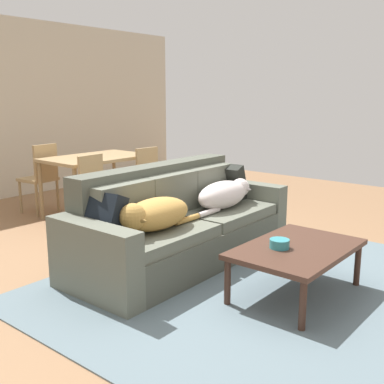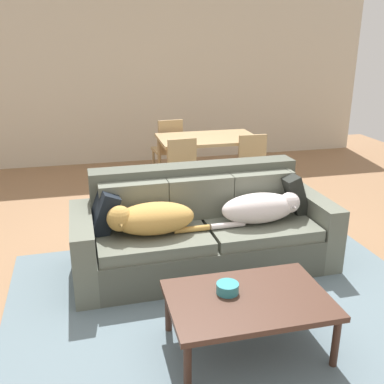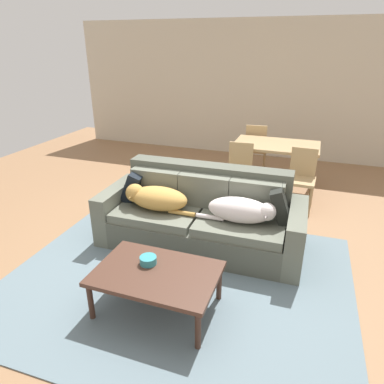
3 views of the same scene
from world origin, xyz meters
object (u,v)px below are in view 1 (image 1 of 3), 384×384
object	(u,v)px
dining_chair_far_left	(41,175)
couch	(178,225)
dog_on_right_cushion	(224,194)
dining_chair_near_right	(153,178)
throw_pillow_by_right_arm	(228,182)
dining_chair_near_left	(98,189)
throw_pillow_by_left_arm	(102,216)
dog_on_left_cushion	(154,214)
coffee_table	(297,252)
bowl_on_coffee_table	(279,244)
dining_table	(96,162)

from	to	relation	value
dining_chair_far_left	couch	bearing A→B (deg)	80.05
dog_on_right_cushion	dining_chair_far_left	bearing A→B (deg)	95.73
dining_chair_near_right	throw_pillow_by_right_arm	bearing A→B (deg)	-94.38
throw_pillow_by_right_arm	dining_chair_near_left	bearing A→B (deg)	119.71
throw_pillow_by_left_arm	dining_chair_far_left	xyz separation A→B (m)	(1.06, 2.56, -0.09)
dog_on_right_cushion	throw_pillow_by_left_arm	world-z (taller)	throw_pillow_by_left_arm
dining_chair_far_left	dog_on_left_cushion	bearing A→B (deg)	70.02
dining_chair_far_left	coffee_table	bearing A→B (deg)	81.11
throw_pillow_by_left_arm	bowl_on_coffee_table	size ratio (longest dim) A/B	2.39
bowl_on_coffee_table	dining_table	xyz separation A→B (m)	(0.73, 3.12, 0.26)
dog_on_left_cushion	dog_on_right_cushion	world-z (taller)	dog_on_left_cushion
throw_pillow_by_left_arm	dining_chair_near_right	size ratio (longest dim) A/B	0.41
couch	throw_pillow_by_left_arm	world-z (taller)	couch
throw_pillow_by_right_arm	dining_chair_near_left	world-z (taller)	dining_chair_near_left
throw_pillow_by_right_arm	coffee_table	world-z (taller)	throw_pillow_by_right_arm
dog_on_right_cushion	dining_table	xyz separation A→B (m)	(0.09, 2.13, 0.12)
coffee_table	throw_pillow_by_right_arm	bearing A→B (deg)	55.56
couch	dining_chair_near_right	xyz separation A→B (m)	(1.04, 1.37, 0.16)
dog_on_right_cushion	couch	bearing A→B (deg)	160.47
throw_pillow_by_left_arm	bowl_on_coffee_table	bearing A→B (deg)	-57.44
dog_on_right_cushion	dining_chair_near_left	xyz separation A→B (m)	(-0.36, 1.54, -0.09)
couch	dog_on_right_cushion	size ratio (longest dim) A/B	2.78
couch	dining_chair_near_left	bearing A→B (deg)	82.82
dog_on_right_cushion	coffee_table	distance (m)	1.22
throw_pillow_by_left_arm	dining_table	bearing A→B (deg)	52.40
throw_pillow_by_left_arm	dining_table	world-z (taller)	throw_pillow_by_left_arm
couch	dog_on_right_cushion	distance (m)	0.59
dog_on_left_cushion	couch	bearing A→B (deg)	18.18
throw_pillow_by_left_arm	dining_chair_near_right	bearing A→B (deg)	34.68
dog_on_right_cushion	bowl_on_coffee_table	world-z (taller)	dog_on_right_cushion
dog_on_left_cushion	throw_pillow_by_right_arm	bearing A→B (deg)	8.78
throw_pillow_by_left_arm	throw_pillow_by_right_arm	distance (m)	1.78
throw_pillow_by_left_arm	dining_table	xyz separation A→B (m)	(1.49, 1.93, 0.09)
dining_chair_near_left	dog_on_right_cushion	bearing A→B (deg)	-81.75
dining_chair_near_left	bowl_on_coffee_table	bearing A→B (deg)	-101.26
dog_on_right_cushion	dining_table	world-z (taller)	dining_table
coffee_table	dining_chair_far_left	world-z (taller)	dining_chair_far_left
bowl_on_coffee_table	dining_chair_near_left	distance (m)	2.55
dog_on_left_cushion	throw_pillow_by_right_arm	distance (m)	1.42
bowl_on_coffee_table	dining_chair_far_left	world-z (taller)	dining_chair_far_left
coffee_table	dog_on_left_cushion	bearing A→B (deg)	115.00
dining_chair_near_left	dining_chair_near_right	xyz separation A→B (m)	(0.90, -0.01, 0.01)
dining_table	dining_chair_near_right	distance (m)	0.77
couch	dining_table	world-z (taller)	couch
couch	throw_pillow_by_right_arm	size ratio (longest dim) A/B	6.03
dog_on_left_cushion	dining_chair_near_left	xyz separation A→B (m)	(0.65, 1.55, -0.09)
throw_pillow_by_right_arm	bowl_on_coffee_table	xyz separation A→B (m)	(-1.02, -1.23, -0.18)
bowl_on_coffee_table	dining_table	bearing A→B (deg)	76.89
dog_on_left_cushion	throw_pillow_by_left_arm	xyz separation A→B (m)	(-0.38, 0.21, 0.03)
dog_on_right_cushion	bowl_on_coffee_table	bearing A→B (deg)	-124.01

